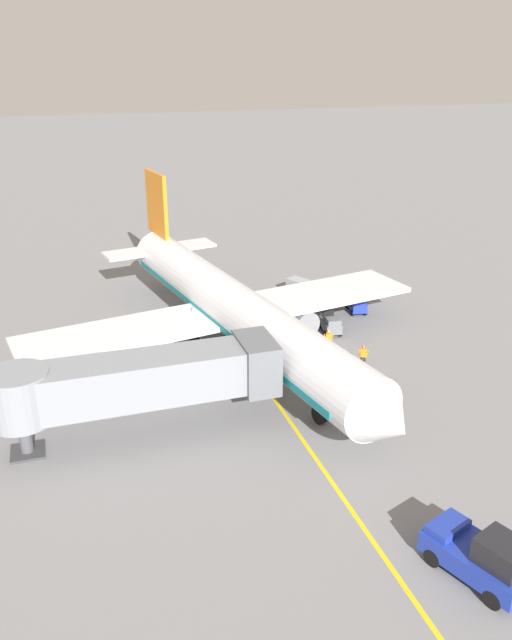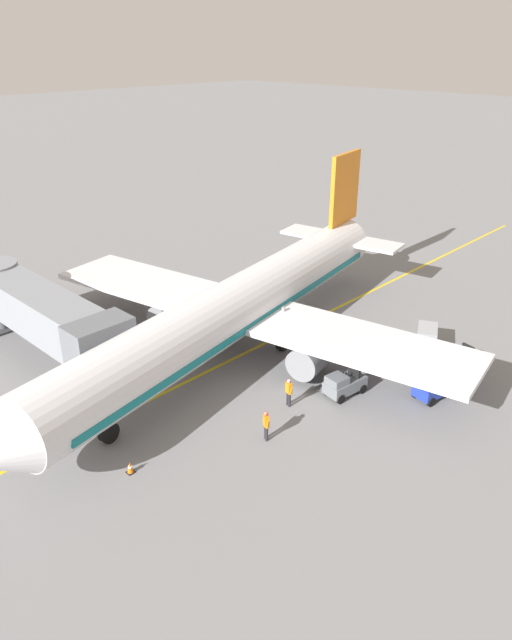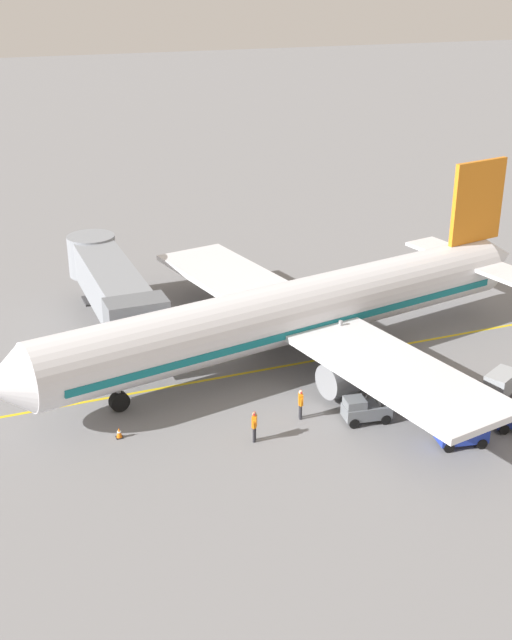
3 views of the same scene
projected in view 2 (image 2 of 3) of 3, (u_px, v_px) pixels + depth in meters
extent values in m
plane|color=slate|center=(251.00, 350.00, 38.56)|extent=(400.00, 400.00, 0.00)
cube|color=gold|center=(251.00, 350.00, 38.56)|extent=(0.24, 80.00, 0.01)
cylinder|color=silver|center=(236.00, 307.00, 36.86)|extent=(9.49, 32.14, 3.70)
cube|color=#14707A|center=(236.00, 314.00, 37.06)|extent=(9.06, 29.63, 0.44)
cone|color=silver|center=(354.00, 233.00, 49.81)|extent=(3.60, 3.33, 3.14)
cube|color=black|center=(27.00, 417.00, 25.01)|extent=(2.93, 1.59, 0.60)
cube|color=silver|center=(245.00, 311.00, 37.89)|extent=(30.44, 10.60, 0.36)
cylinder|color=gray|center=(313.00, 356.00, 35.10)|extent=(2.55, 3.51, 2.00)
cylinder|color=gray|center=(173.00, 313.00, 40.57)|extent=(2.55, 3.51, 2.00)
cube|color=orange|center=(345.00, 188.00, 46.15)|extent=(1.12, 4.38, 5.50)
cube|color=silver|center=(341.00, 238.00, 47.75)|extent=(10.31, 4.39, 0.24)
cylinder|color=black|center=(109.00, 432.00, 29.63)|extent=(0.64, 1.16, 1.10)
cylinder|color=gray|center=(105.00, 407.00, 28.96)|extent=(0.24, 0.24, 2.00)
cylinder|color=black|center=(283.00, 342.00, 38.40)|extent=(0.64, 1.16, 1.10)
cylinder|color=gray|center=(283.00, 321.00, 37.73)|extent=(0.24, 0.24, 2.00)
cylinder|color=black|center=(226.00, 325.00, 40.69)|extent=(0.64, 1.16, 1.10)
cylinder|color=gray|center=(226.00, 305.00, 40.02)|extent=(0.24, 0.24, 2.00)
cube|color=gray|center=(45.00, 313.00, 35.53)|extent=(13.87, 2.80, 2.60)
cube|color=slate|center=(101.00, 347.00, 31.69)|extent=(2.00, 3.50, 2.99)
cylinder|color=#4C4C51|center=(1.00, 315.00, 40.92)|extent=(0.70, 0.70, 2.19)
cube|color=#38383A|center=(4.00, 328.00, 41.36)|extent=(1.80, 1.80, 0.16)
cube|color=navy|center=(459.00, 362.00, 35.88)|extent=(1.75, 2.71, 0.70)
cube|color=navy|center=(452.00, 357.00, 35.30)|extent=(1.24, 1.26, 0.44)
cube|color=black|center=(468.00, 350.00, 35.92)|extent=(0.85, 0.35, 0.64)
cylinder|color=black|center=(459.00, 354.00, 35.53)|extent=(0.14, 0.27, 0.54)
cylinder|color=black|center=(455.00, 375.00, 35.19)|extent=(0.33, 0.59, 0.56)
cylinder|color=black|center=(441.00, 367.00, 36.02)|extent=(0.33, 0.59, 0.56)
cylinder|color=black|center=(474.00, 367.00, 36.04)|extent=(0.33, 0.59, 0.56)
cylinder|color=black|center=(460.00, 360.00, 36.86)|extent=(0.33, 0.59, 0.56)
cube|color=#1E339E|center=(434.00, 387.00, 33.30)|extent=(1.64, 2.68, 0.70)
cube|color=#1E339E|center=(428.00, 383.00, 32.69)|extent=(1.20, 1.22, 0.44)
cube|color=black|center=(444.00, 374.00, 33.37)|extent=(0.86, 0.31, 0.64)
cylinder|color=black|center=(434.00, 378.00, 32.95)|extent=(0.13, 0.27, 0.54)
cylinder|color=black|center=(431.00, 402.00, 32.60)|extent=(0.30, 0.59, 0.56)
cylinder|color=black|center=(416.00, 393.00, 33.39)|extent=(0.30, 0.59, 0.56)
cylinder|color=black|center=(451.00, 392.00, 33.51)|extent=(0.30, 0.59, 0.56)
cylinder|color=black|center=(436.00, 384.00, 34.30)|extent=(0.30, 0.59, 0.56)
cube|color=slate|center=(345.00, 385.00, 33.56)|extent=(1.56, 2.65, 0.70)
cube|color=slate|center=(337.00, 380.00, 32.94)|extent=(1.16, 1.19, 0.44)
cube|color=black|center=(354.00, 371.00, 33.65)|extent=(0.85, 0.28, 0.64)
cylinder|color=black|center=(344.00, 376.00, 33.21)|extent=(0.12, 0.27, 0.54)
cylinder|color=black|center=(340.00, 399.00, 32.85)|extent=(0.28, 0.58, 0.56)
cylinder|color=black|center=(327.00, 391.00, 33.62)|extent=(0.28, 0.58, 0.56)
cylinder|color=black|center=(362.00, 389.00, 33.81)|extent=(0.28, 0.58, 0.56)
cylinder|color=black|center=(349.00, 381.00, 34.58)|extent=(0.28, 0.58, 0.56)
cube|color=#4C4C51|center=(407.00, 361.00, 36.48)|extent=(2.17, 2.55, 0.12)
cube|color=#2D2D33|center=(408.00, 352.00, 36.22)|extent=(2.06, 2.42, 1.10)
cylinder|color=#4C4C51|center=(405.00, 372.00, 35.23)|extent=(0.38, 0.65, 0.07)
cylinder|color=black|center=(415.00, 372.00, 35.73)|extent=(0.27, 0.37, 0.36)
cylinder|color=black|center=(396.00, 369.00, 36.01)|extent=(0.27, 0.37, 0.36)
cylinder|color=black|center=(416.00, 359.00, 37.16)|extent=(0.27, 0.37, 0.36)
cylinder|color=black|center=(398.00, 357.00, 37.44)|extent=(0.27, 0.37, 0.36)
cube|color=#4C4C51|center=(426.00, 343.00, 38.57)|extent=(2.17, 2.55, 0.12)
cube|color=#999EA3|center=(427.00, 335.00, 38.31)|extent=(2.06, 2.42, 1.10)
cylinder|color=#4C4C51|center=(425.00, 354.00, 37.32)|extent=(0.38, 0.65, 0.07)
cylinder|color=black|center=(434.00, 354.00, 37.82)|extent=(0.27, 0.37, 0.36)
cylinder|color=black|center=(416.00, 351.00, 38.10)|extent=(0.27, 0.37, 0.36)
cylinder|color=black|center=(434.00, 342.00, 39.24)|extent=(0.27, 0.37, 0.36)
cylinder|color=black|center=(417.00, 340.00, 39.53)|extent=(0.27, 0.37, 0.36)
cylinder|color=#232328|center=(267.00, 434.00, 29.73)|extent=(0.15, 0.15, 0.85)
cylinder|color=#232328|center=(266.00, 431.00, 29.90)|extent=(0.15, 0.15, 0.85)
cube|color=orange|center=(266.00, 421.00, 29.50)|extent=(0.45, 0.40, 0.60)
cylinder|color=orange|center=(268.00, 424.00, 29.31)|extent=(0.24, 0.19, 0.57)
cylinder|color=orange|center=(265.00, 419.00, 29.74)|extent=(0.24, 0.19, 0.57)
sphere|color=#997051|center=(266.00, 414.00, 29.31)|extent=(0.22, 0.22, 0.22)
cube|color=red|center=(266.00, 413.00, 29.31)|extent=(0.27, 0.20, 0.10)
cylinder|color=#232328|center=(373.00, 348.00, 37.95)|extent=(0.15, 0.15, 0.85)
cylinder|color=#232328|center=(376.00, 349.00, 37.90)|extent=(0.15, 0.15, 0.85)
cube|color=orange|center=(376.00, 338.00, 37.61)|extent=(0.45, 0.39, 0.60)
cylinder|color=orange|center=(372.00, 339.00, 37.70)|extent=(0.24, 0.18, 0.57)
cylinder|color=orange|center=(379.00, 340.00, 37.57)|extent=(0.24, 0.18, 0.57)
sphere|color=#997051|center=(376.00, 333.00, 37.43)|extent=(0.22, 0.22, 0.22)
cube|color=red|center=(376.00, 332.00, 37.42)|extent=(0.27, 0.19, 0.10)
cylinder|color=#232328|center=(289.00, 400.00, 32.52)|extent=(0.15, 0.15, 0.85)
cylinder|color=#232328|center=(288.00, 398.00, 32.68)|extent=(0.15, 0.15, 0.85)
cube|color=orange|center=(289.00, 388.00, 32.28)|extent=(0.44, 0.35, 0.60)
cylinder|color=orange|center=(291.00, 391.00, 32.10)|extent=(0.24, 0.15, 0.57)
cylinder|color=orange|center=(287.00, 387.00, 32.50)|extent=(0.24, 0.15, 0.57)
sphere|color=beige|center=(289.00, 381.00, 32.10)|extent=(0.22, 0.22, 0.22)
cube|color=red|center=(289.00, 381.00, 32.09)|extent=(0.28, 0.16, 0.10)
cube|color=black|center=(131.00, 472.00, 27.70)|extent=(0.36, 0.36, 0.04)
cone|color=orange|center=(130.00, 467.00, 27.57)|extent=(0.30, 0.30, 0.55)
cylinder|color=white|center=(130.00, 467.00, 27.56)|extent=(0.21, 0.21, 0.06)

